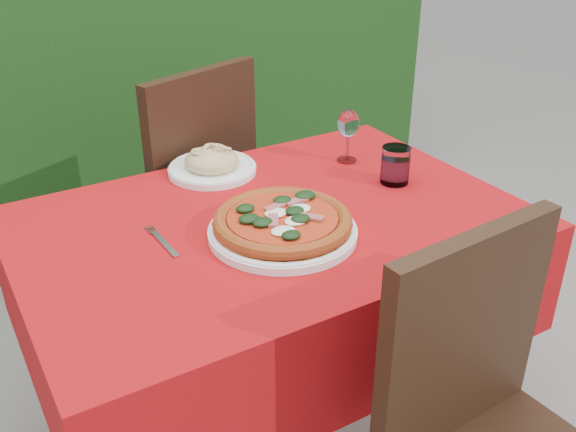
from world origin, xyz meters
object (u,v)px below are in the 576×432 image
water_glass (395,167)px  wine_glass (348,126)px  pasta_plate (212,164)px  chair_far (185,186)px  pizza_plate (283,224)px  fork (165,244)px

water_glass → wine_glass: size_ratio=0.65×
pasta_plate → chair_far: bearing=84.7°
pizza_plate → water_glass: (0.43, 0.10, 0.02)m
water_glass → fork: size_ratio=0.57×
pasta_plate → water_glass: (0.41, -0.33, 0.02)m
pizza_plate → pasta_plate: bearing=88.1°
chair_far → fork: 0.73m
chair_far → wine_glass: chair_far is taller
chair_far → pizza_plate: 0.77m
chair_far → water_glass: chair_far is taller
chair_far → water_glass: size_ratio=9.35×
wine_glass → pasta_plate: bearing=161.1°
pizza_plate → fork: (-0.26, 0.10, -0.03)m
wine_glass → fork: (-0.66, -0.19, -0.11)m
wine_glass → fork: wine_glass is taller
pizza_plate → water_glass: water_glass is taller
pasta_plate → wine_glass: size_ratio=1.58×
pasta_plate → wine_glass: 0.42m
water_glass → wine_glass: bearing=97.0°
pizza_plate → wine_glass: (0.40, 0.30, 0.08)m
chair_far → water_glass: 0.78m
water_glass → wine_glass: wine_glass is taller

